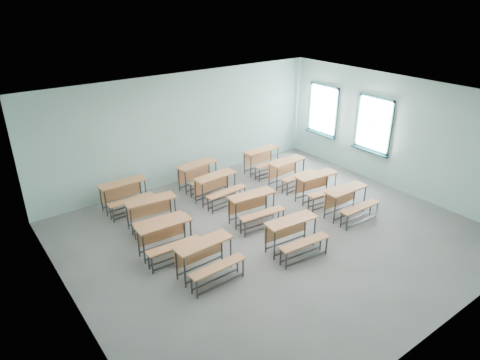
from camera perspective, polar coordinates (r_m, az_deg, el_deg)
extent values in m
cube|color=gray|center=(10.21, 4.37, -7.32)|extent=(9.00, 8.00, 0.02)
cube|color=white|center=(8.95, 5.03, 10.49)|extent=(9.00, 8.00, 0.02)
cube|color=silver|center=(12.56, -7.44, 6.86)|extent=(9.00, 0.02, 3.20)
cube|color=silver|center=(7.32, 25.91, -9.21)|extent=(9.00, 0.02, 3.20)
cube|color=silver|center=(7.61, -22.20, -7.16)|extent=(0.02, 8.00, 3.20)
cube|color=silver|center=(12.73, 20.32, 5.76)|extent=(0.02, 8.00, 3.20)
cube|color=#183D43|center=(14.52, 10.77, 6.29)|extent=(0.06, 1.20, 0.06)
cube|color=#183D43|center=(14.13, 11.27, 12.22)|extent=(0.06, 1.20, 0.06)
cube|color=#183D43|center=(13.94, 12.73, 8.67)|extent=(0.06, 0.06, 1.60)
cube|color=#183D43|center=(14.68, 9.38, 9.73)|extent=(0.06, 0.06, 1.60)
cube|color=#183D43|center=(14.30, 11.02, 9.21)|extent=(0.04, 0.04, 1.48)
cube|color=#183D43|center=(14.30, 11.02, 9.21)|extent=(0.04, 1.08, 0.04)
cube|color=#183D43|center=(14.51, 10.65, 6.03)|extent=(0.14, 1.28, 0.04)
cube|color=white|center=(14.32, 11.09, 9.23)|extent=(0.01, 1.08, 1.48)
cube|color=#183D43|center=(13.33, 17.00, 3.97)|extent=(0.06, 1.20, 0.06)
cube|color=#183D43|center=(12.90, 17.84, 10.38)|extent=(0.06, 1.20, 0.06)
cube|color=#183D43|center=(12.78, 19.44, 6.44)|extent=(0.06, 0.06, 1.60)
cube|color=#183D43|center=(13.42, 15.48, 7.77)|extent=(0.06, 0.06, 1.60)
cube|color=#183D43|center=(13.09, 17.41, 7.13)|extent=(0.04, 0.04, 1.48)
cube|color=#183D43|center=(13.09, 17.41, 7.13)|extent=(0.04, 1.08, 0.04)
cube|color=#183D43|center=(13.32, 16.87, 3.70)|extent=(0.14, 1.28, 0.04)
cube|color=white|center=(13.11, 17.48, 7.14)|extent=(0.01, 1.08, 1.48)
cube|color=#D1814B|center=(8.57, -4.88, -8.35)|extent=(1.20, 0.43, 0.04)
cube|color=#D1814B|center=(8.87, -5.47, -9.48)|extent=(1.14, 0.05, 0.41)
cylinder|color=#3B3D40|center=(8.44, -7.35, -12.15)|extent=(0.04, 0.04, 0.71)
cylinder|color=#3B3D40|center=(8.92, -1.24, -9.66)|extent=(0.04, 0.04, 0.71)
cylinder|color=#3B3D40|center=(8.67, -8.46, -11.12)|extent=(0.04, 0.04, 0.71)
cylinder|color=#3B3D40|center=(9.14, -2.45, -8.77)|extent=(0.04, 0.04, 0.71)
cube|color=#3B3D40|center=(8.81, -4.15, -12.23)|extent=(1.10, 0.05, 0.03)
cube|color=#3B3D40|center=(9.03, -5.30, -11.26)|extent=(1.10, 0.05, 0.03)
cube|color=#D1814B|center=(8.40, -2.98, -11.47)|extent=(1.20, 0.28, 0.03)
cylinder|color=#3B3D40|center=(8.24, -5.77, -14.37)|extent=(0.04, 0.04, 0.41)
cylinder|color=#3B3D40|center=(8.74, 0.42, -11.67)|extent=(0.04, 0.04, 0.41)
cylinder|color=#3B3D40|center=(8.37, -6.49, -13.70)|extent=(0.04, 0.04, 0.41)
cylinder|color=#3B3D40|center=(8.86, -0.35, -11.10)|extent=(0.04, 0.04, 0.41)
cube|color=#3B3D40|center=(8.55, -2.55, -13.67)|extent=(1.10, 0.05, 0.03)
cube|color=#3B3D40|center=(8.68, -3.29, -13.05)|extent=(1.10, 0.05, 0.03)
cube|color=#D1814B|center=(9.36, 6.86, -5.37)|extent=(1.23, 0.50, 0.04)
cube|color=#D1814B|center=(9.64, 6.10, -6.47)|extent=(1.13, 0.12, 0.41)
cylinder|color=#3B3D40|center=(9.16, 4.63, -8.73)|extent=(0.04, 0.04, 0.71)
cylinder|color=#3B3D40|center=(9.76, 9.89, -6.79)|extent=(0.04, 0.04, 0.71)
cylinder|color=#3B3D40|center=(9.38, 3.48, -7.83)|extent=(0.04, 0.04, 0.71)
cylinder|color=#3B3D40|center=(9.96, 8.69, -5.99)|extent=(0.04, 0.04, 0.71)
cube|color=#3B3D40|center=(9.59, 7.27, -9.02)|extent=(1.09, 0.12, 0.03)
cube|color=#3B3D40|center=(9.79, 6.10, -8.16)|extent=(1.09, 0.12, 0.03)
cube|color=#D1814B|center=(9.20, 8.61, -8.21)|extent=(1.21, 0.35, 0.03)
cylinder|color=#3B3D40|center=(8.97, 6.17, -10.73)|extent=(0.04, 0.04, 0.41)
cylinder|color=#3B3D40|center=(9.58, 11.45, -8.60)|extent=(0.04, 0.04, 0.41)
cylinder|color=#3B3D40|center=(9.10, 5.44, -10.15)|extent=(0.04, 0.04, 0.41)
cylinder|color=#3B3D40|center=(9.70, 10.69, -8.10)|extent=(0.04, 0.04, 0.41)
cube|color=#3B3D40|center=(9.34, 8.85, -10.28)|extent=(1.09, 0.12, 0.03)
cube|color=#3B3D40|center=(9.46, 8.11, -9.74)|extent=(1.09, 0.12, 0.03)
cube|color=#D1814B|center=(11.00, 14.02, -1.20)|extent=(1.20, 0.41, 0.04)
cube|color=#D1814B|center=(11.24, 13.16, -2.27)|extent=(1.14, 0.03, 0.41)
cylinder|color=#3B3D40|center=(10.70, 12.52, -4.06)|extent=(0.04, 0.04, 0.71)
cylinder|color=#3B3D40|center=(11.47, 16.23, -2.45)|extent=(0.04, 0.04, 0.71)
cylinder|color=#3B3D40|center=(10.88, 11.29, -3.42)|extent=(0.04, 0.04, 0.71)
cylinder|color=#3B3D40|center=(11.64, 15.02, -1.89)|extent=(0.04, 0.04, 0.71)
cube|color=#3B3D40|center=(11.19, 14.30, -4.38)|extent=(1.10, 0.04, 0.03)
cube|color=#3B3D40|center=(11.37, 13.10, -3.77)|extent=(1.10, 0.04, 0.03)
cube|color=#D1814B|center=(10.87, 15.74, -3.49)|extent=(1.20, 0.26, 0.03)
cylinder|color=#3B3D40|center=(10.54, 14.10, -5.60)|extent=(0.04, 0.04, 0.41)
cylinder|color=#3B3D40|center=(11.32, 17.75, -3.87)|extent=(0.04, 0.04, 0.41)
cylinder|color=#3B3D40|center=(10.64, 13.33, -5.21)|extent=(0.04, 0.04, 0.41)
cylinder|color=#3B3D40|center=(11.42, 17.01, -3.52)|extent=(0.04, 0.04, 0.41)
cube|color=#3B3D40|center=(10.98, 15.92, -5.29)|extent=(1.10, 0.04, 0.03)
cube|color=#3B3D40|center=(11.08, 15.16, -4.91)|extent=(1.10, 0.04, 0.03)
cube|color=#D1814B|center=(9.32, -10.12, -5.74)|extent=(1.22, 0.47, 0.04)
cube|color=#D1814B|center=(9.62, -10.43, -6.84)|extent=(1.13, 0.09, 0.41)
cylinder|color=#3B3D40|center=(9.23, -12.69, -9.06)|extent=(0.04, 0.04, 0.71)
cylinder|color=#3B3D40|center=(9.57, -6.55, -7.23)|extent=(0.04, 0.04, 0.71)
cylinder|color=#3B3D40|center=(9.48, -13.40, -8.13)|extent=(0.04, 0.04, 0.71)
cylinder|color=#3B3D40|center=(9.82, -7.41, -6.39)|extent=(0.04, 0.04, 0.71)
cube|color=#3B3D40|center=(9.52, -9.45, -9.42)|extent=(1.10, 0.09, 0.03)
cube|color=#3B3D40|center=(9.77, -10.23, -8.52)|extent=(1.10, 0.09, 0.03)
cube|color=#D1814B|center=(9.10, -8.75, -8.65)|extent=(1.21, 0.32, 0.03)
cylinder|color=#3B3D40|center=(8.99, -11.62, -11.10)|extent=(0.04, 0.04, 0.41)
cylinder|color=#3B3D40|center=(9.34, -5.34, -9.13)|extent=(0.04, 0.04, 0.41)
cylinder|color=#3B3D40|center=(9.13, -12.08, -10.50)|extent=(0.04, 0.04, 0.41)
cylinder|color=#3B3D40|center=(9.48, -5.88, -8.59)|extent=(0.04, 0.04, 0.41)
cube|color=#3B3D40|center=(9.22, -8.36, -10.76)|extent=(1.10, 0.09, 0.03)
cube|color=#3B3D40|center=(9.36, -8.86, -10.18)|extent=(1.10, 0.09, 0.03)
cube|color=#D1814B|center=(10.41, 1.59, -1.96)|extent=(1.23, 0.51, 0.04)
cube|color=#D1814B|center=(10.68, 1.03, -3.04)|extent=(1.13, 0.12, 0.41)
cylinder|color=#3B3D40|center=(10.21, -0.55, -4.89)|extent=(0.04, 0.04, 0.71)
cylinder|color=#3B3D40|center=(10.74, 4.49, -3.39)|extent=(0.04, 0.04, 0.71)
cylinder|color=#3B3D40|center=(10.45, -1.45, -4.16)|extent=(0.04, 0.04, 0.71)
cylinder|color=#3B3D40|center=(10.97, 3.53, -2.73)|extent=(0.04, 0.04, 0.71)
cube|color=#3B3D40|center=(10.58, 2.02, -5.33)|extent=(1.09, 0.13, 0.03)
cube|color=#3B3D40|center=(10.82, 1.09, -4.62)|extent=(1.09, 0.13, 0.03)
cube|color=#D1814B|center=(10.19, 3.02, -4.48)|extent=(1.21, 0.36, 0.03)
cylinder|color=#3B3D40|center=(9.98, 0.67, -6.62)|extent=(0.04, 0.04, 0.41)
cylinder|color=#3B3D40|center=(10.52, 5.77, -4.99)|extent=(0.04, 0.04, 0.41)
cylinder|color=#3B3D40|center=(10.11, 0.10, -6.15)|extent=(0.04, 0.04, 0.41)
cylinder|color=#3B3D40|center=(10.65, 5.16, -4.57)|extent=(0.04, 0.04, 0.41)
cube|color=#3B3D40|center=(10.30, 3.28, -6.40)|extent=(1.09, 0.13, 0.03)
cube|color=#3B3D40|center=(10.43, 2.69, -5.95)|extent=(1.09, 0.13, 0.03)
cube|color=#D1814B|center=(11.66, 10.20, 0.66)|extent=(1.23, 0.52, 0.04)
cube|color=#D1814B|center=(11.91, 9.52, -0.36)|extent=(1.13, 0.14, 0.41)
cylinder|color=#3B3D40|center=(11.38, 8.46, -1.90)|extent=(0.04, 0.04, 0.71)
cylinder|color=#3B3D40|center=(12.05, 12.55, -0.70)|extent=(0.04, 0.04, 0.71)
cylinder|color=#3B3D40|center=(11.60, 7.49, -1.30)|extent=(0.04, 0.04, 0.71)
cylinder|color=#3B3D40|center=(12.26, 11.55, -0.15)|extent=(0.04, 0.04, 0.71)
cube|color=#3B3D40|center=(11.82, 10.47, -2.39)|extent=(1.09, 0.14, 0.03)
cube|color=#3B3D40|center=(12.03, 9.49, -1.81)|extent=(1.09, 0.14, 0.03)
cube|color=#D1814B|center=(11.46, 11.62, -1.53)|extent=(1.21, 0.37, 0.03)
cylinder|color=#3B3D40|center=(11.17, 9.73, -3.38)|extent=(0.04, 0.04, 0.41)
cylinder|color=#3B3D40|center=(11.85, 13.82, -2.07)|extent=(0.04, 0.04, 0.41)
cylinder|color=#3B3D40|center=(11.29, 9.12, -3.00)|extent=(0.04, 0.04, 0.41)
cylinder|color=#3B3D40|center=(11.96, 13.20, -1.72)|extent=(0.04, 0.04, 0.41)
cube|color=#3B3D40|center=(11.56, 11.78, -3.27)|extent=(1.09, 0.14, 0.03)
cube|color=#3B3D40|center=(11.68, 11.17, -2.90)|extent=(1.09, 0.14, 0.03)
cube|color=#D1814B|center=(10.38, -11.86, -2.60)|extent=(1.23, 0.53, 0.04)
cube|color=#D1814B|center=(10.67, -12.05, -3.66)|extent=(1.13, 0.15, 0.41)
cylinder|color=#3B3D40|center=(10.29, -14.27, -5.47)|extent=(0.04, 0.04, 0.71)
cylinder|color=#3B3D40|center=(10.57, -8.60, -4.09)|extent=(0.04, 0.04, 0.71)
cylinder|color=#3B3D40|center=(10.56, -14.78, -4.71)|extent=(0.04, 0.04, 0.71)
cylinder|color=#3B3D40|center=(10.84, -9.24, -3.38)|extent=(0.04, 0.04, 0.71)
cube|color=#3B3D40|center=(10.54, -11.28, -5.98)|extent=(1.09, 0.15, 0.03)
cube|color=#3B3D40|center=(10.81, -11.86, -5.23)|extent=(1.09, 0.15, 0.03)
cube|color=#D1814B|center=(10.11, -10.82, -5.17)|extent=(1.22, 0.38, 0.03)
cylinder|color=#3B3D40|center=(10.01, -13.49, -7.25)|extent=(0.04, 0.04, 0.41)
cylinder|color=#3B3D40|center=(10.30, -7.68, -5.77)|extent=(0.04, 0.04, 0.41)
cylinder|color=#3B3D40|center=(10.17, -13.82, -6.75)|extent=(0.04, 0.04, 0.41)
cylinder|color=#3B3D40|center=(10.46, -8.08, -5.31)|extent=(0.04, 0.04, 0.41)
cube|color=#3B3D40|center=(10.21, -10.48, -7.12)|extent=(1.09, 0.15, 0.03)
cube|color=#3B3D40|center=(10.37, -10.85, -6.63)|extent=(1.09, 0.15, 0.03)
cube|color=#D1814B|center=(11.45, -3.33, 0.57)|extent=(1.22, 0.49, 0.04)
cube|color=#D1814B|center=(11.71, -3.85, -0.51)|extent=(1.13, 0.11, 0.41)
cylinder|color=#3B3D40|center=(11.20, -5.00, -2.17)|extent=(0.04, 0.04, 0.71)
cylinder|color=#3B3D40|center=(11.80, -0.71, -0.62)|extent=(0.04, 0.04, 0.71)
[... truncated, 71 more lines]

